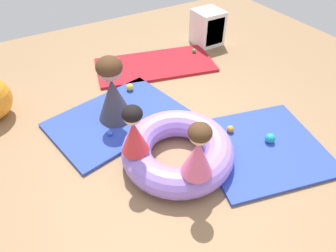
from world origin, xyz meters
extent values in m
plane|color=#93704C|center=(0.00, 0.00, 0.00)|extent=(8.00, 8.00, 0.00)
cube|color=#2D47B7|center=(0.88, -0.21, 0.02)|extent=(1.52, 1.45, 0.04)
cube|color=#B21923|center=(0.72, 1.93, 0.02)|extent=(1.92, 1.25, 0.04)
cube|color=#2D47B7|center=(-0.29, 1.04, 0.02)|extent=(1.70, 1.32, 0.04)
torus|color=#9975EA|center=(0.00, 0.10, 0.15)|extent=(1.15, 1.15, 0.30)
cone|color=red|center=(-0.42, 0.19, 0.47)|extent=(0.37, 0.37, 0.34)
sphere|color=beige|center=(-0.42, 0.19, 0.73)|extent=(0.17, 0.17, 0.17)
ellipsoid|color=black|center=(-0.42, 0.19, 0.74)|extent=(0.19, 0.19, 0.15)
cone|color=#E5608E|center=(-0.07, -0.32, 0.49)|extent=(0.39, 0.39, 0.37)
sphere|color=beige|center=(-0.07, -0.32, 0.75)|extent=(0.18, 0.18, 0.18)
ellipsoid|color=#472D19|center=(-0.07, -0.32, 0.77)|extent=(0.20, 0.20, 0.16)
cone|color=#383842|center=(-0.29, 1.04, 0.31)|extent=(0.57, 0.57, 0.54)
sphere|color=tan|center=(-0.29, 1.04, 0.70)|extent=(0.27, 0.27, 0.27)
ellipsoid|color=#472D19|center=(-0.29, 1.04, 0.73)|extent=(0.29, 0.29, 0.23)
sphere|color=yellow|center=(0.09, 1.48, 0.09)|extent=(0.10, 0.10, 0.10)
sphere|color=teal|center=(1.00, -0.20, 0.09)|extent=(0.11, 0.11, 0.11)
sphere|color=red|center=(0.24, 2.23, 0.09)|extent=(0.09, 0.09, 0.09)
sphere|color=orange|center=(0.73, 0.14, 0.08)|extent=(0.08, 0.08, 0.08)
sphere|color=blue|center=(-0.47, 0.77, 0.07)|extent=(0.06, 0.06, 0.06)
sphere|color=green|center=(1.44, 1.93, 0.07)|extent=(0.06, 0.06, 0.06)
sphere|color=pink|center=(-0.07, 1.88, 0.08)|extent=(0.08, 0.08, 0.08)
cube|color=white|center=(1.86, 2.18, 0.28)|extent=(0.44, 0.44, 0.56)
cube|color=#2D2D33|center=(1.86, 2.06, 0.28)|extent=(0.34, 0.20, 0.44)
camera|label=1|loc=(-1.15, -1.69, 2.36)|focal=32.06mm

